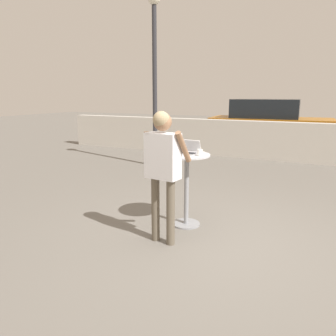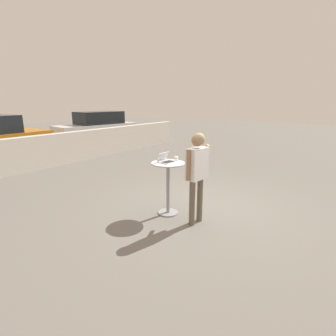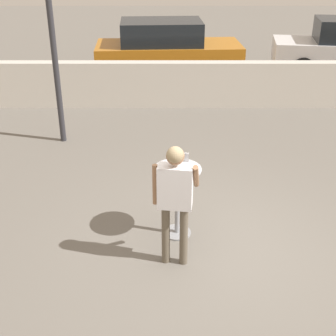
{
  "view_description": "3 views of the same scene",
  "coord_description": "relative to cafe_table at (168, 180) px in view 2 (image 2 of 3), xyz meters",
  "views": [
    {
      "loc": [
        1.23,
        -3.93,
        1.94
      ],
      "look_at": [
        -0.8,
        0.23,
        0.9
      ],
      "focal_mm": 35.0,
      "sensor_mm": 36.0,
      "label": 1
    },
    {
      "loc": [
        -4.72,
        -2.57,
        2.3
      ],
      "look_at": [
        -0.75,
        0.28,
        1.04
      ],
      "focal_mm": 28.0,
      "sensor_mm": 36.0,
      "label": 2
    },
    {
      "loc": [
        -0.71,
        -5.44,
        4.04
      ],
      "look_at": [
        -0.71,
        0.27,
        1.16
      ],
      "focal_mm": 50.0,
      "sensor_mm": 36.0,
      "label": 3
    }
  ],
  "objects": [
    {
      "name": "pavement_kerb",
      "position": [
        0.57,
        5.81,
        -0.15
      ],
      "size": [
        15.1,
        0.35,
        1.15
      ],
      "color": "beige",
      "rests_on": "ground_plane"
    },
    {
      "name": "ground_plane",
      "position": [
        0.57,
        -0.4,
        -0.73
      ],
      "size": [
        50.0,
        50.0,
        0.0
      ],
      "primitive_type": "plane",
      "color": "slate"
    },
    {
      "name": "coffee_mug",
      "position": [
        0.22,
        -0.05,
        0.41
      ],
      "size": [
        0.11,
        0.08,
        0.1
      ],
      "color": "white",
      "rests_on": "cafe_table"
    },
    {
      "name": "standing_person",
      "position": [
        -0.05,
        -0.69,
        0.39
      ],
      "size": [
        0.61,
        0.35,
        1.74
      ],
      "color": "brown",
      "rests_on": "ground_plane"
    },
    {
      "name": "cafe_table",
      "position": [
        0.0,
        0.0,
        0.0
      ],
      "size": [
        0.68,
        0.68,
        1.09
      ],
      "color": "gray",
      "rests_on": "ground_plane"
    },
    {
      "name": "parked_car_further_down",
      "position": [
        5.54,
        8.87,
        0.13
      ],
      "size": [
        4.68,
        2.22,
        1.71
      ],
      "color": "silver",
      "rests_on": "ground_plane"
    },
    {
      "name": "laptop",
      "position": [
        0.0,
        0.05,
        0.41
      ],
      "size": [
        0.32,
        0.31,
        0.2
      ],
      "color": "silver",
      "rests_on": "cafe_table"
    }
  ]
}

